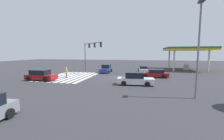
# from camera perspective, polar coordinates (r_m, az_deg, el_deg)

# --- Properties ---
(ground_plane) EXTENTS (126.88, 126.88, 0.00)m
(ground_plane) POSITION_cam_1_polar(r_m,az_deg,el_deg) (24.54, 0.00, -3.01)
(ground_plane) COLOR #333338
(crosswalk_markings) EXTENTS (11.33, 7.25, 0.01)m
(crosswalk_markings) POSITION_cam_1_polar(r_m,az_deg,el_deg) (27.05, -15.39, -2.35)
(crosswalk_markings) COLOR silver
(crosswalk_markings) RESTS_ON ground_plane
(traffic_signal_mast) EXTENTS (5.64, 5.64, 6.26)m
(traffic_signal_mast) POSITION_cam_1_polar(r_m,az_deg,el_deg) (31.55, -8.29, 7.62)
(traffic_signal_mast) COLOR #47474C
(traffic_signal_mast) RESTS_ON ground_plane
(car_0) EXTENTS (4.40, 2.05, 1.66)m
(car_0) POSITION_cam_1_polar(r_m,az_deg,el_deg) (31.38, -2.28, 0.44)
(car_0) COLOR navy
(car_0) RESTS_ON ground_plane
(car_1) EXTENTS (2.15, 4.47, 1.59)m
(car_1) POSITION_cam_1_polar(r_m,az_deg,el_deg) (24.63, -25.46, -1.83)
(car_1) COLOR maroon
(car_1) RESTS_ON ground_plane
(car_2) EXTENTS (4.74, 2.10, 1.41)m
(car_2) POSITION_cam_1_polar(r_m,az_deg,el_deg) (31.82, 11.77, 0.28)
(car_2) COLOR silver
(car_2) RESTS_ON ground_plane
(car_4) EXTENTS (2.15, 4.66, 1.63)m
(car_4) POSITION_cam_1_polar(r_m,az_deg,el_deg) (19.35, 8.84, -3.44)
(car_4) COLOR silver
(car_4) RESTS_ON ground_plane
(car_5) EXTENTS (2.30, 4.69, 1.36)m
(car_5) POSITION_cam_1_polar(r_m,az_deg,el_deg) (25.93, 15.84, -1.30)
(car_5) COLOR maroon
(car_5) RESTS_ON ground_plane
(gas_station_canopy) EXTENTS (10.03, 10.03, 5.39)m
(gas_station_canopy) POSITION_cam_1_polar(r_m,az_deg,el_deg) (39.88, 26.74, 7.00)
(gas_station_canopy) COLOR yellow
(gas_station_canopy) RESTS_ON ground_plane
(pedestrian) EXTENTS (0.40, 0.29, 1.75)m
(pedestrian) POSITION_cam_1_polar(r_m,az_deg,el_deg) (25.61, -17.01, -0.68)
(pedestrian) COLOR #38383D
(pedestrian) RESTS_ON ground_plane
(street_light_pole_b) EXTENTS (0.80, 0.36, 8.45)m
(street_light_pole_b) POSITION_cam_1_polar(r_m,az_deg,el_deg) (15.00, 30.20, 9.36)
(street_light_pole_b) COLOR slate
(street_light_pole_b) RESTS_ON ground_plane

